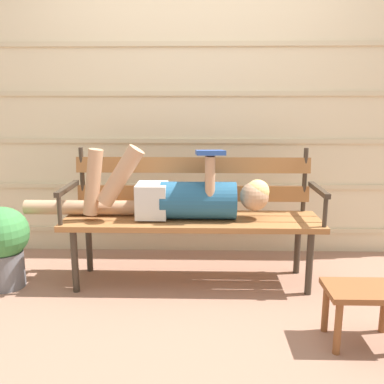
{
  "coord_description": "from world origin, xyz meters",
  "views": [
    {
      "loc": [
        0.07,
        -2.65,
        1.22
      ],
      "look_at": [
        0.0,
        0.06,
        0.63
      ],
      "focal_mm": 39.52,
      "sensor_mm": 36.0,
      "label": 1
    }
  ],
  "objects_px": {
    "park_bench": "(192,209)",
    "reclining_person": "(177,196)",
    "potted_plant": "(3,243)",
    "footstool": "(364,299)"
  },
  "relations": [
    {
      "from": "reclining_person",
      "to": "footstool",
      "type": "bearing_deg",
      "value": -36.29
    },
    {
      "from": "park_bench",
      "to": "reclining_person",
      "type": "height_order",
      "value": "reclining_person"
    },
    {
      "from": "reclining_person",
      "to": "footstool",
      "type": "height_order",
      "value": "reclining_person"
    },
    {
      "from": "park_bench",
      "to": "footstool",
      "type": "xyz_separation_m",
      "value": [
        0.89,
        -0.79,
        -0.26
      ]
    },
    {
      "from": "reclining_person",
      "to": "potted_plant",
      "type": "distance_m",
      "value": 1.18
    },
    {
      "from": "park_bench",
      "to": "footstool",
      "type": "bearing_deg",
      "value": -41.77
    },
    {
      "from": "reclining_person",
      "to": "footstool",
      "type": "distance_m",
      "value": 1.27
    },
    {
      "from": "reclining_person",
      "to": "footstool",
      "type": "relative_size",
      "value": 4.28
    },
    {
      "from": "footstool",
      "to": "potted_plant",
      "type": "xyz_separation_m",
      "value": [
        -2.12,
        0.62,
        0.07
      ]
    },
    {
      "from": "park_bench",
      "to": "reclining_person",
      "type": "xyz_separation_m",
      "value": [
        -0.1,
        -0.07,
        0.1
      ]
    }
  ]
}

